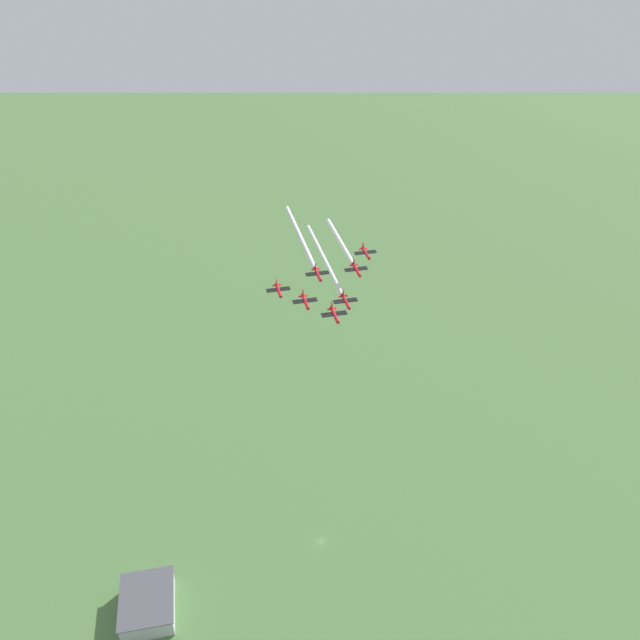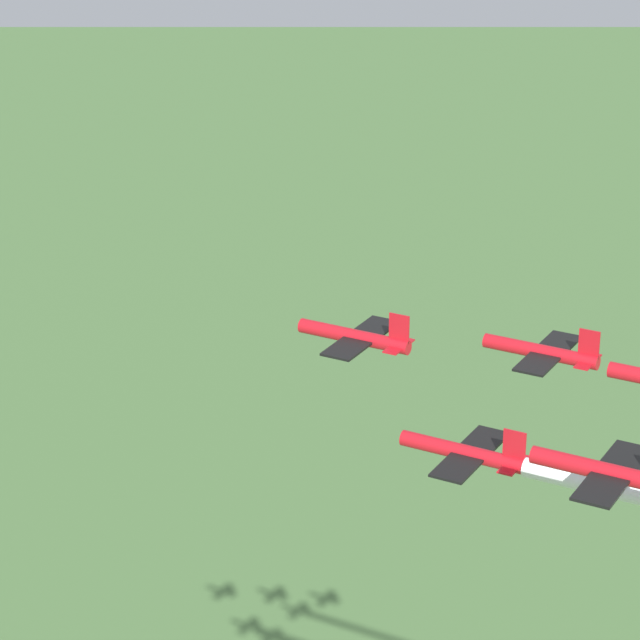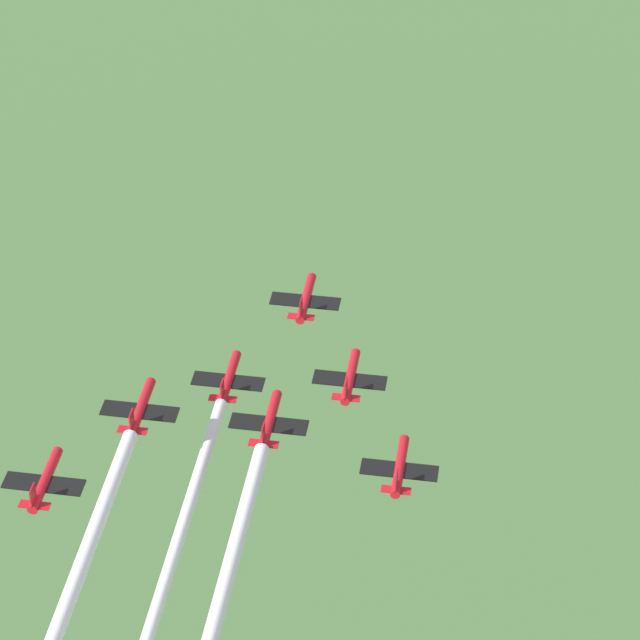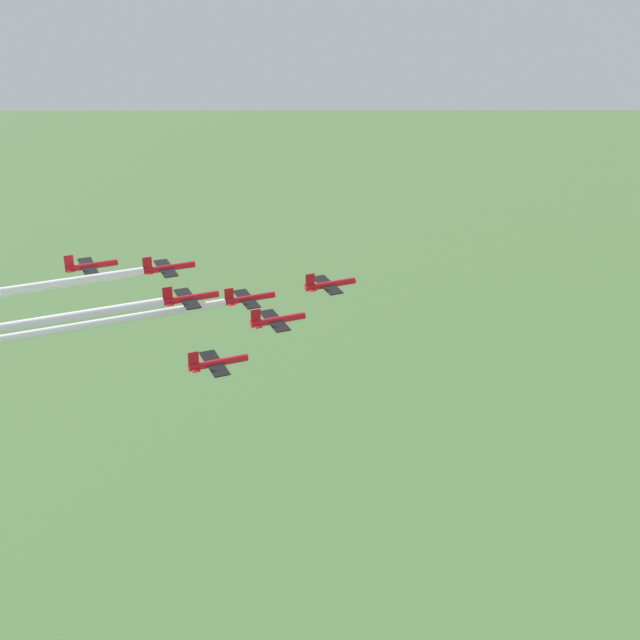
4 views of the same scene
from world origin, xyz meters
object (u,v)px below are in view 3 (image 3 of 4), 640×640
at_px(jet_6, 44,482).
at_px(jet_4, 269,422).
at_px(jet_3, 140,409).
at_px(jet_2, 350,378).
at_px(jet_1, 229,380).
at_px(jet_5, 400,468).
at_px(jet_0, 306,300).

bearing_deg(jet_6, jet_4, 29.54).
bearing_deg(jet_4, jet_3, -180.00).
relative_size(jet_2, jet_4, 1.00).
bearing_deg(jet_3, jet_1, 59.53).
relative_size(jet_1, jet_5, 1.00).
height_order(jet_5, jet_6, jet_6).
relative_size(jet_3, jet_6, 1.00).
distance_m(jet_2, jet_6, 32.65).
distance_m(jet_0, jet_6, 36.73).
relative_size(jet_1, jet_6, 1.00).
distance_m(jet_1, jet_4, 13.00).
bearing_deg(jet_1, jet_3, -120.47).
bearing_deg(jet_0, jet_3, -120.47).
bearing_deg(jet_6, jet_0, 59.53).
bearing_deg(jet_6, jet_2, 40.36).
bearing_deg(jet_2, jet_6, -139.64).
distance_m(jet_0, jet_2, 12.30).
xyz_separation_m(jet_1, jet_2, (-0.46, 12.40, 1.78)).
bearing_deg(jet_1, jet_2, -0.00).
height_order(jet_2, jet_6, jet_6).
bearing_deg(jet_5, jet_3, -180.00).
bearing_deg(jet_2, jet_1, 180.00).
distance_m(jet_0, jet_5, 24.63).
bearing_deg(jet_5, jet_0, 120.47).
height_order(jet_1, jet_4, jet_4).
bearing_deg(jet_3, jet_6, -120.47).
height_order(jet_3, jet_4, jet_4).
xyz_separation_m(jet_0, jet_5, (20.63, 13.18, -2.70)).
bearing_deg(jet_4, jet_2, 59.53).
bearing_deg(jet_0, jet_4, -90.00).
height_order(jet_0, jet_5, jet_0).
bearing_deg(jet_2, jet_3, -150.46).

